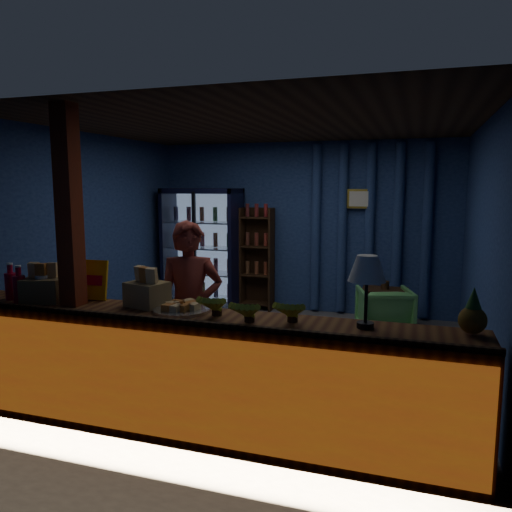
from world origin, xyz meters
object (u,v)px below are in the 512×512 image
at_px(shopkeeper, 190,310).
at_px(table_lamp, 367,271).
at_px(green_chair, 384,311).
at_px(pastry_tray, 182,308).

height_order(shopkeeper, table_lamp, shopkeeper).
xyz_separation_m(green_chair, table_lamp, (0.05, -3.11, 1.04)).
relative_size(pastry_tray, table_lamp, 0.88).
bearing_deg(green_chair, shopkeeper, 41.94).
distance_m(shopkeeper, table_lamp, 1.79).
height_order(green_chair, pastry_tray, pastry_tray).
height_order(shopkeeper, pastry_tray, shopkeeper).
bearing_deg(shopkeeper, pastry_tray, -90.78).
bearing_deg(shopkeeper, table_lamp, -38.27).
height_order(green_chair, table_lamp, table_lamp).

